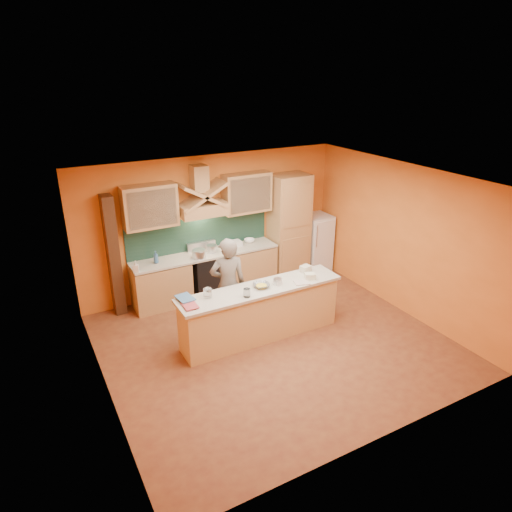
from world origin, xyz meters
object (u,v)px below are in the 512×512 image
kitchen_scale (278,282)px  person (228,285)px  fridge (316,243)px  stove (207,275)px  mixing_bowl (261,285)px

kitchen_scale → person: bearing=131.0°
fridge → person: size_ratio=0.76×
stove → fridge: size_ratio=0.69×
fridge → mixing_bowl: 3.14m
kitchen_scale → mixing_bowl: 0.30m
stove → kitchen_scale: kitchen_scale is taller
person → kitchen_scale: person is taller
person → mixing_bowl: 0.64m
stove → mixing_bowl: size_ratio=3.34×
stove → fridge: fridge is taller
kitchen_scale → mixing_bowl: kitchen_scale is taller
stove → mixing_bowl: 1.98m
fridge → mixing_bowl: size_ratio=4.82×
mixing_bowl → kitchen_scale: bearing=-7.0°
fridge → person: 3.19m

